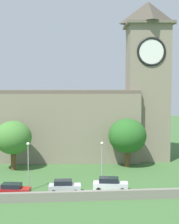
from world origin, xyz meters
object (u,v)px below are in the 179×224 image
at_px(streetlamp_central, 102,157).
at_px(tree_churchyard, 127,136).
at_px(streetlamp_west_mid, 28,158).
at_px(church, 96,109).
at_px(car_white, 110,184).
at_px(car_silver, 64,186).
at_px(car_red, 13,190).
at_px(tree_by_tower, 13,138).

xyz_separation_m(streetlamp_central, tree_churchyard, (6.07, 12.05, 1.15)).
distance_m(streetlamp_west_mid, tree_churchyard, 20.90).
relative_size(church, streetlamp_west_mid, 4.94).
relative_size(car_white, streetlamp_west_mid, 0.73).
bearing_deg(car_silver, car_red, -173.50).
height_order(church, streetlamp_west_mid, church).
bearing_deg(streetlamp_central, car_red, -166.62).
xyz_separation_m(church, car_silver, (-6.77, -21.93, -8.94)).
relative_size(tree_by_tower, tree_churchyard, 0.98).
height_order(car_silver, tree_churchyard, tree_churchyard).
bearing_deg(church, tree_churchyard, -58.56).
relative_size(car_silver, tree_by_tower, 0.52).
bearing_deg(car_white, tree_by_tower, 137.86).
xyz_separation_m(church, tree_by_tower, (-15.34, -8.26, -4.23)).
xyz_separation_m(car_white, streetlamp_central, (-0.90, 1.97, 3.48)).
relative_size(church, streetlamp_central, 5.09).
bearing_deg(tree_churchyard, streetlamp_west_mid, -142.11).
xyz_separation_m(car_red, streetlamp_central, (12.29, 2.93, 3.60)).
xyz_separation_m(car_red, streetlamp_west_mid, (1.89, 2.15, 3.72)).
relative_size(car_red, car_white, 0.94).
relative_size(car_white, tree_churchyard, 0.57).
bearing_deg(streetlamp_central, car_white, -65.31).
xyz_separation_m(church, tree_churchyard, (4.73, -7.74, -4.23)).
height_order(church, car_red, church).
bearing_deg(streetlamp_central, car_silver, -158.49).
bearing_deg(car_red, streetlamp_central, 13.38).
bearing_deg(streetlamp_central, church, 86.14).
xyz_separation_m(car_white, streetlamp_west_mid, (-11.31, 1.20, 3.60)).
xyz_separation_m(church, streetlamp_central, (-1.33, -19.78, -5.38)).
bearing_deg(car_silver, car_white, 1.60).
distance_m(church, streetlamp_west_mid, 24.25).
bearing_deg(church, tree_by_tower, -151.72).
bearing_deg(tree_by_tower, car_red, -83.23).
height_order(streetlamp_west_mid, tree_churchyard, tree_churchyard).
distance_m(car_red, tree_by_tower, 15.31).
relative_size(streetlamp_west_mid, tree_churchyard, 0.78).
relative_size(streetlamp_west_mid, streetlamp_central, 1.03).
relative_size(streetlamp_west_mid, tree_by_tower, 0.80).
distance_m(car_white, streetlamp_west_mid, 11.93).
bearing_deg(streetlamp_west_mid, car_red, -131.28).
bearing_deg(car_red, car_silver, 6.50).
bearing_deg(tree_by_tower, streetlamp_west_mid, -73.66).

